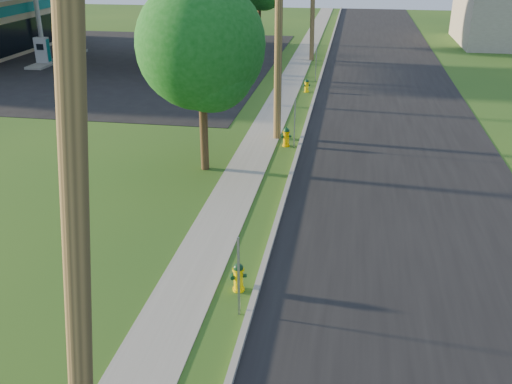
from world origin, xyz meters
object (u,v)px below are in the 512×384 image
utility_pole_near (75,229)px  fuel_pump_sw (70,45)px  car_silver (181,56)px  utility_pole_mid (279,20)px  hydrant_far (307,86)px  fuel_pump_nw (43,55)px  fuel_pump_se (187,49)px  hydrant_near (238,277)px  hydrant_mid (286,137)px  tree_verge (203,51)px  fuel_pump_ne (170,59)px

utility_pole_near → fuel_pump_sw: 39.52m
car_silver → utility_pole_mid: bearing=-173.9°
hydrant_far → fuel_pump_nw: bearing=166.2°
fuel_pump_nw → car_silver: bearing=7.3°
utility_pole_near → fuel_pump_se: (-8.90, 35.00, -4.08)m
hydrant_near → fuel_pump_se: bearing=108.3°
hydrant_mid → car_silver: (-9.01, 15.18, 0.28)m
fuel_pump_se → hydrant_far: 12.72m
utility_pole_mid → fuel_pump_se: bearing=117.6°
utility_pole_mid → hydrant_far: (0.55, 8.48, -4.59)m
utility_pole_near → utility_pole_mid: utility_pole_mid is taller
fuel_pump_nw → car_silver: 9.48m
car_silver → hydrant_far: bearing=-147.1°
tree_verge → hydrant_mid: (2.59, 3.15, -3.99)m
fuel_pump_ne → fuel_pump_sw: size_ratio=1.00×
hydrant_mid → utility_pole_near: bearing=-91.7°
fuel_pump_sw → hydrant_far: fuel_pump_sw is taller
fuel_pump_ne → fuel_pump_se: (0.00, 4.00, 0.00)m
utility_pole_mid → fuel_pump_sw: bearing=136.5°
fuel_pump_ne → car_silver: 1.27m
fuel_pump_sw → fuel_pump_se: bearing=0.0°
fuel_pump_ne → hydrant_near: bearing=-69.0°
hydrant_far → utility_pole_mid: bearing=-93.7°
fuel_pump_sw → fuel_pump_se: size_ratio=1.00×
hydrant_mid → hydrant_far: 9.46m
fuel_pump_se → hydrant_mid: 20.29m
fuel_pump_ne → fuel_pump_se: bearing=90.0°
utility_pole_near → tree_verge: utility_pole_near is taller
fuel_pump_se → tree_verge: tree_verge is taller
car_silver → fuel_pump_se: bearing=-16.5°
fuel_pump_nw → fuel_pump_ne: same height
utility_pole_near → fuel_pump_se: bearing=104.3°
car_silver → utility_pole_near: bearing=170.0°
fuel_pump_sw → fuel_pump_ne: bearing=-24.0°
fuel_pump_sw → utility_pole_near: bearing=-62.9°
hydrant_mid → fuel_pump_nw: bearing=142.8°
car_silver → fuel_pump_nw: bearing=72.5°
fuel_pump_se → hydrant_far: (9.45, -8.52, -0.35)m
utility_pole_near → hydrant_near: utility_pole_near is taller
hydrant_far → fuel_pump_sw: bearing=155.2°
fuel_pump_sw → hydrant_far: 20.32m
fuel_pump_nw → hydrant_far: size_ratio=4.25×
fuel_pump_sw → hydrant_mid: 25.73m
fuel_pump_nw → fuel_pump_ne: 9.00m
utility_pole_mid → hydrant_far: bearing=86.3°
fuel_pump_ne → utility_pole_mid: bearing=-55.6°
hydrant_far → fuel_pump_ne: bearing=154.4°
tree_verge → fuel_pump_sw: bearing=126.8°
utility_pole_mid → tree_verge: 4.65m
utility_pole_mid → hydrant_mid: bearing=-62.0°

